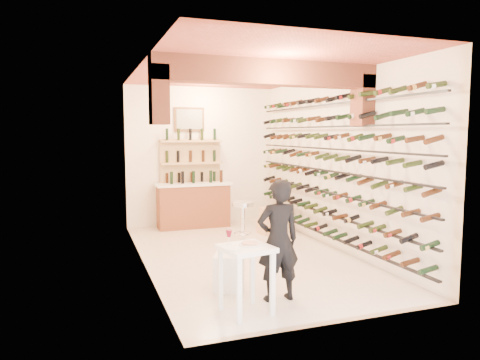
% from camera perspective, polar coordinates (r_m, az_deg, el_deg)
% --- Properties ---
extents(ground, '(6.00, 6.00, 0.00)m').
position_cam_1_polar(ground, '(7.97, 0.73, -9.55)').
color(ground, beige).
rests_on(ground, ground).
extents(room_shell, '(3.52, 6.02, 3.21)m').
position_cam_1_polar(room_shell, '(7.44, 1.44, 6.88)').
color(room_shell, white).
rests_on(room_shell, ground).
extents(wine_rack, '(0.32, 5.70, 2.56)m').
position_cam_1_polar(wine_rack, '(8.35, 10.66, 1.85)').
color(wine_rack, black).
rests_on(wine_rack, ground).
extents(back_counter, '(1.70, 0.62, 1.29)m').
position_cam_1_polar(back_counter, '(10.26, -5.95, -3.04)').
color(back_counter, brown).
rests_on(back_counter, ground).
extents(back_shelving, '(1.40, 0.31, 2.73)m').
position_cam_1_polar(back_shelving, '(10.41, -6.29, 0.62)').
color(back_shelving, tan).
rests_on(back_shelving, ground).
extents(tasting_table, '(0.65, 0.65, 0.98)m').
position_cam_1_polar(tasting_table, '(5.36, 0.76, -9.91)').
color(tasting_table, white).
rests_on(tasting_table, ground).
extents(white_stool, '(0.52, 0.52, 0.49)m').
position_cam_1_polar(white_stool, '(6.25, -1.42, -11.61)').
color(white_stool, white).
rests_on(white_stool, ground).
extents(person, '(0.57, 0.37, 1.56)m').
position_cam_1_polar(person, '(5.76, 4.87, -7.64)').
color(person, black).
rests_on(person, ground).
extents(chrome_barstool, '(0.43, 0.43, 0.84)m').
position_cam_1_polar(chrome_barstool, '(8.53, 0.35, -5.16)').
color(chrome_barstool, silver).
rests_on(chrome_barstool, ground).
extents(crate_lower, '(0.56, 0.43, 0.31)m').
position_cam_1_polar(crate_lower, '(9.64, 3.93, -5.89)').
color(crate_lower, tan).
rests_on(crate_lower, ground).
extents(crate_upper, '(0.43, 0.30, 0.25)m').
position_cam_1_polar(crate_upper, '(9.59, 3.94, -4.27)').
color(crate_upper, tan).
rests_on(crate_upper, crate_lower).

